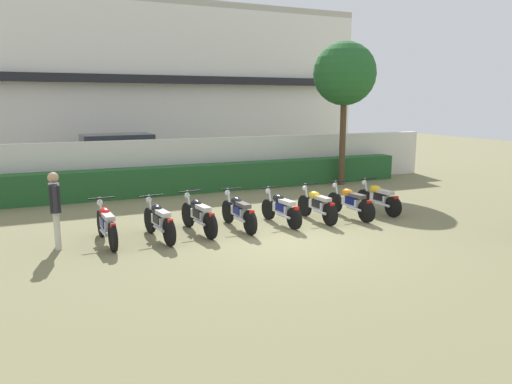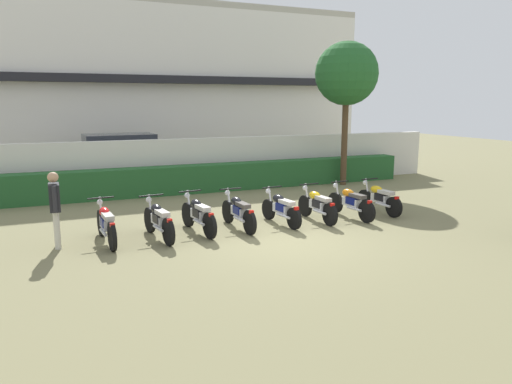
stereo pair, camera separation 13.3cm
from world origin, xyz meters
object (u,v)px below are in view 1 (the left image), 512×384
Objects in this scene: motorcycle_in_row_6 at (350,202)px; motorcycle_in_row_7 at (378,198)px; motorcycle_in_row_3 at (239,211)px; motorcycle_in_row_5 at (317,205)px; motorcycle_in_row_0 at (106,224)px; parked_car at (122,158)px; tree_near_inspector at (345,74)px; motorcycle_in_row_4 at (281,208)px; motorcycle_in_row_2 at (199,215)px; inspector_person at (55,204)px; motorcycle_in_row_1 at (159,220)px.

motorcycle_in_row_6 is 1.08m from motorcycle_in_row_7.
motorcycle_in_row_3 reaches higher than motorcycle_in_row_5.
motorcycle_in_row_0 reaches higher than motorcycle_in_row_7.
parked_car is 0.85× the size of tree_near_inspector.
motorcycle_in_row_4 is at bearing 86.88° from motorcycle_in_row_7.
motorcycle_in_row_2 is (0.50, -8.91, -0.48)m from parked_car.
motorcycle_in_row_1 is at bearing -4.35° from inspector_person.
motorcycle_in_row_7 is at bearing -95.82° from motorcycle_in_row_4.
motorcycle_in_row_4 is (-4.92, -4.60, -3.73)m from tree_near_inspector.
motorcycle_in_row_0 is 1.04× the size of motorcycle_in_row_1.
tree_near_inspector reaches higher than motorcycle_in_row_0.
inspector_person reaches higher than motorcycle_in_row_5.
motorcycle_in_row_6 is (-2.82, -4.69, -3.72)m from tree_near_inspector.
parked_car reaches higher than motorcycle_in_row_1.
parked_car is 2.37× the size of motorcycle_in_row_6.
motorcycle_in_row_4 is (4.38, -0.02, -0.02)m from motorcycle_in_row_0.
motorcycle_in_row_2 is at bearing 84.76° from motorcycle_in_row_5.
motorcycle_in_row_0 is at bearing -153.77° from tree_near_inspector.
tree_near_inspector reaches higher than motorcycle_in_row_3.
tree_near_inspector is at bearing -42.90° from motorcycle_in_row_5.
motorcycle_in_row_3 is 1.06× the size of motorcycle_in_row_7.
motorcycle_in_row_7 is at bearing -111.12° from tree_near_inspector.
inspector_person is (-2.70, -8.91, 0.06)m from parked_car.
tree_near_inspector reaches higher than motorcycle_in_row_7.
motorcycle_in_row_2 is 1.00× the size of motorcycle_in_row_6.
motorcycle_in_row_1 is 1.13× the size of inspector_person.
motorcycle_in_row_1 is 2.26m from inspector_person.
parked_car is at bearing 22.40° from motorcycle_in_row_6.
motorcycle_in_row_1 is at bearing -150.00° from tree_near_inspector.
motorcycle_in_row_6 is (2.10, -0.08, 0.01)m from motorcycle_in_row_4.
tree_near_inspector is 7.10m from motorcycle_in_row_5.
motorcycle_in_row_3 is (1.53, -8.95, -0.49)m from parked_car.
motorcycle_in_row_0 reaches higher than motorcycle_in_row_1.
motorcycle_in_row_0 is 1.17× the size of inspector_person.
motorcycle_in_row_3 is at bearing -82.90° from parked_car.
motorcycle_in_row_2 is 2.21m from motorcycle_in_row_4.
motorcycle_in_row_4 is at bearing 84.45° from motorcycle_in_row_5.
motorcycle_in_row_0 is at bearing 82.71° from motorcycle_in_row_4.
motorcycle_in_row_3 is 2.24m from motorcycle_in_row_5.
tree_near_inspector is 2.78× the size of motorcycle_in_row_6.
motorcycle_in_row_1 is 0.99× the size of motorcycle_in_row_3.
inspector_person is at bearing 83.30° from motorcycle_in_row_6.
motorcycle_in_row_5 is at bearing -99.40° from motorcycle_in_row_4.
tree_near_inspector is 2.72× the size of motorcycle_in_row_0.
motorcycle_in_row_7 is 1.07× the size of inspector_person.
inspector_person reaches higher than motorcycle_in_row_0.
motorcycle_in_row_1 is 2.05m from motorcycle_in_row_3.
parked_car reaches higher than motorcycle_in_row_0.
motorcycle_in_row_0 is 4.38m from motorcycle_in_row_4.
motorcycle_in_row_5 is 0.99× the size of motorcycle_in_row_7.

